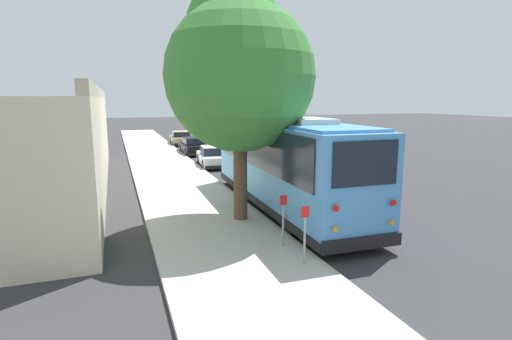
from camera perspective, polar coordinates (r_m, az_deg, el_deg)
ground_plane at (r=17.04m, az=3.88°, el=-4.43°), size 160.00×160.00×0.00m
sidewalk_slab at (r=15.94m, az=-8.78°, el=-5.28°), size 80.00×3.94×0.15m
curb_strip at (r=16.42m, az=-1.75°, el=-4.70°), size 80.00×0.14×0.15m
shuttle_bus at (r=15.52m, az=4.13°, el=1.53°), size 11.01×2.68×3.64m
parked_sedan_white at (r=25.74m, az=-6.13°, el=1.87°), size 4.25×1.97×1.29m
parked_sedan_black at (r=31.63m, az=-8.90°, el=3.37°), size 4.33×1.81×1.29m
parked_sedan_tan at (r=38.19m, az=-10.70°, el=4.46°), size 4.20×1.90×1.28m
street_tree at (r=13.65m, az=-2.54°, el=14.57°), size 4.98×4.98×8.10m
sign_post_near at (r=10.19m, az=6.98°, el=-9.15°), size 0.06×0.22×1.51m
sign_post_far at (r=11.37m, az=3.90°, el=-7.14°), size 0.06×0.22×1.48m
building_backdrop at (r=21.22m, az=-29.47°, el=3.16°), size 21.50×6.39×4.74m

